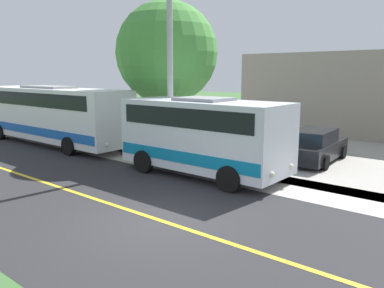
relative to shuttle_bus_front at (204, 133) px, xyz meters
The scene contains 9 objects.
ground_plane 5.28m from the shuttle_bus_front, 24.24° to the left, with size 120.00×120.00×0.00m, color #3D6633.
road_surface 5.28m from the shuttle_bus_front, 24.24° to the left, with size 8.00×100.00×0.01m, color #28282B.
sidewalk 2.71m from the shuttle_bus_front, 106.99° to the left, with size 2.40×100.00×0.01m, color #B2ADA3.
road_centre_line 5.27m from the shuttle_bus_front, 24.24° to the left, with size 0.16×100.00×0.00m, color gold.
shuttle_bus_front is the anchor object (origin of this frame).
transit_bus_rear 10.80m from the shuttle_bus_front, 89.79° to the right, with size 2.71×11.63×3.22m.
street_light_pole 3.89m from the shuttle_bus_front, 98.49° to the right, with size 1.97×0.24×8.94m.
parked_car_near 5.59m from the shuttle_bus_front, 154.39° to the left, with size 4.52×2.27×1.45m.
tree_curbside 6.26m from the shuttle_bus_front, 121.85° to the right, with size 5.07×5.07×7.43m.
Camera 1 is at (7.13, 7.01, 3.91)m, focal length 36.54 mm.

